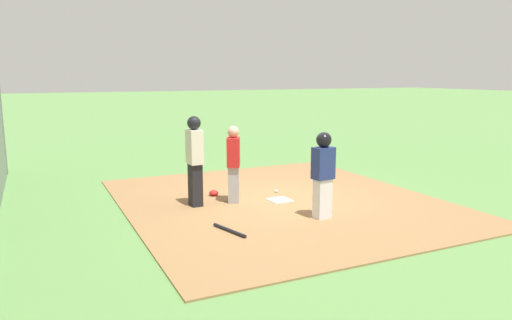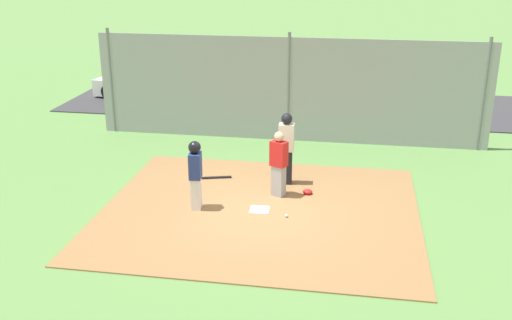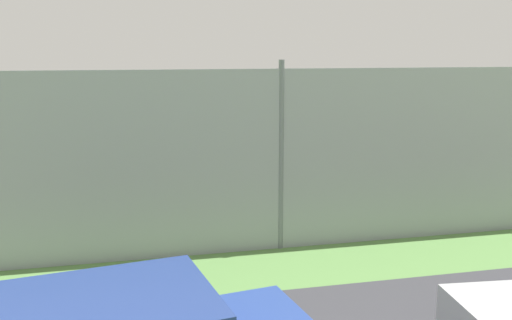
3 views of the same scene
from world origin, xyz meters
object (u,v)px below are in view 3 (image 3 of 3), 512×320
(home_plate, at_px, (227,180))
(umpire, at_px, (223,157))
(catcher, at_px, (221,156))
(runner, at_px, (277,144))
(catcher_mask, at_px, (195,190))
(baseball, at_px, (201,178))
(baseball_bat, at_px, (297,191))

(home_plate, xyz_separation_m, umpire, (-0.39, -1.75, 0.97))
(catcher, height_order, runner, runner)
(umpire, bearing_deg, catcher_mask, 43.01)
(baseball, bearing_deg, catcher, -74.02)
(runner, distance_m, catcher_mask, 2.90)
(catcher, height_order, catcher_mask, catcher)
(umpire, distance_m, baseball, 2.24)
(home_plate, xyz_separation_m, catcher, (-0.31, -0.94, 0.83))
(baseball_bat, xyz_separation_m, baseball, (-2.12, 2.02, 0.01))
(catcher, bearing_deg, runner, -33.08)
(catcher, height_order, umpire, umpire)
(runner, height_order, baseball, runner)
(home_plate, xyz_separation_m, catcher_mask, (-1.01, -1.13, 0.05))
(runner, bearing_deg, catcher, 24.62)
(umpire, height_order, baseball, umpire)
(home_plate, distance_m, baseball, 0.70)
(umpire, bearing_deg, baseball, 5.66)
(catcher_mask, bearing_deg, baseball_bat, -14.26)
(catcher, bearing_deg, baseball_bat, -89.04)
(catcher, xyz_separation_m, baseball, (-0.34, 1.20, -0.80))
(umpire, height_order, runner, umpire)
(catcher, distance_m, runner, 2.06)
(runner, bearing_deg, catcher_mask, 20.64)
(catcher, distance_m, catcher_mask, 1.06)
(catcher, distance_m, baseball, 1.48)
(umpire, height_order, baseball_bat, umpire)
(home_plate, height_order, catcher, catcher)
(umpire, xyz_separation_m, baseball_bat, (1.86, -0.01, -0.95))
(runner, relative_size, baseball, 22.01)
(umpire, distance_m, catcher_mask, 1.27)
(runner, bearing_deg, baseball, -10.17)
(catcher, bearing_deg, home_plate, 7.58)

